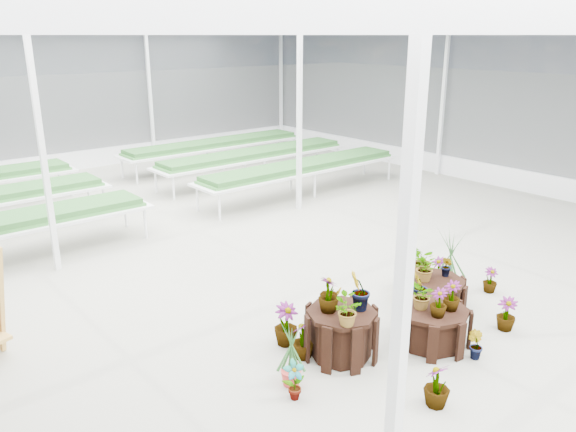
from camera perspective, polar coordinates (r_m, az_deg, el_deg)
ground_plane at (r=9.58m, az=3.28°, el=-8.11°), size 24.00×24.00×0.00m
greenhouse_shell at (r=8.83m, az=3.54°, el=5.13°), size 18.00×24.00×4.50m
steel_frame at (r=8.83m, az=3.54°, el=5.13°), size 18.00×24.00×4.50m
nursery_benches at (r=15.17m, az=-15.63°, el=2.82°), size 16.00×7.00×0.84m
plinth_tall at (r=7.82m, az=5.42°, el=-11.80°), size 1.29×1.29×0.67m
plinth_mid at (r=8.33m, az=14.34°, el=-10.77°), size 1.17×1.17×0.56m
plinth_low at (r=9.45m, az=14.50°, el=-7.54°), size 1.27×1.27×0.46m
nursery_plants at (r=8.48m, az=10.67°, el=-8.02°), size 4.82×2.73×1.25m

